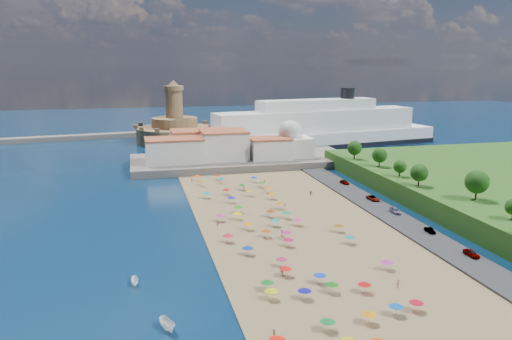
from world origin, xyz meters
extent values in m
plane|color=#071938|center=(0.00, 0.00, 0.00)|extent=(700.00, 700.00, 0.00)
cube|color=#59544C|center=(10.00, 73.00, 1.50)|extent=(90.00, 36.00, 3.00)
cube|color=#59544C|center=(-12.00, 108.00, 1.20)|extent=(18.00, 70.00, 2.40)
cube|color=silver|center=(-18.00, 69.00, 7.50)|extent=(22.00, 14.00, 9.00)
cube|color=silver|center=(2.00, 71.00, 8.50)|extent=(18.00, 16.00, 11.00)
cube|color=silver|center=(20.00, 67.00, 7.00)|extent=(16.00, 12.00, 8.00)
cube|color=silver|center=(-6.00, 83.00, 8.00)|extent=(24.00, 14.00, 10.00)
cube|color=silver|center=(30.00, 71.00, 7.00)|extent=(16.00, 16.00, 8.00)
sphere|color=silver|center=(30.00, 71.00, 13.00)|extent=(10.00, 10.00, 10.00)
cylinder|color=silver|center=(30.00, 71.00, 16.80)|extent=(1.20, 1.20, 1.60)
cylinder|color=olive|center=(-12.00, 138.00, 4.00)|extent=(40.00, 40.00, 8.00)
cylinder|color=olive|center=(-12.00, 138.00, 10.50)|extent=(24.00, 24.00, 5.00)
cylinder|color=olive|center=(-12.00, 138.00, 20.00)|extent=(9.00, 9.00, 14.00)
cylinder|color=olive|center=(-12.00, 138.00, 28.20)|extent=(10.40, 10.40, 2.40)
cone|color=olive|center=(-12.00, 138.00, 30.90)|extent=(6.00, 6.00, 3.00)
cube|color=black|center=(55.00, 106.84, 1.06)|extent=(133.07, 39.38, 2.12)
cube|color=white|center=(55.00, 106.84, 3.92)|extent=(132.02, 38.83, 7.84)
cube|color=white|center=(55.00, 106.84, 13.06)|extent=(105.67, 31.41, 10.45)
cube|color=white|center=(55.00, 106.84, 20.90)|extent=(62.10, 21.33, 5.23)
cylinder|color=black|center=(72.22, 109.50, 26.13)|extent=(6.97, 6.97, 5.23)
cylinder|color=gray|center=(-0.06, -42.07, 1.25)|extent=(0.07, 0.07, 2.00)
cone|color=#0E32BC|center=(-0.06, -42.07, 2.15)|extent=(2.50, 2.50, 0.60)
cylinder|color=gray|center=(1.09, -17.34, 1.25)|extent=(0.07, 0.07, 2.00)
cone|color=#AB2460|center=(1.09, -17.34, 2.15)|extent=(2.50, 2.50, 0.60)
cylinder|color=gray|center=(-5.78, 16.10, 1.25)|extent=(0.07, 0.07, 2.00)
cone|color=#200EBC|center=(-5.78, 16.10, 2.15)|extent=(2.50, 2.50, 0.60)
cylinder|color=gray|center=(0.90, -7.73, 1.25)|extent=(0.07, 0.07, 2.00)
cone|color=#0F928A|center=(0.90, -7.73, 2.15)|extent=(2.50, 2.50, 0.60)
cylinder|color=gray|center=(7.05, 17.18, 1.25)|extent=(0.07, 0.07, 2.00)
cone|color=orange|center=(7.05, 17.18, 2.15)|extent=(2.50, 2.50, 0.60)
cylinder|color=gray|center=(0.62, 30.68, 1.25)|extent=(0.07, 0.07, 2.00)
cone|color=#147120|center=(0.62, 30.68, 2.15)|extent=(2.50, 2.50, 0.60)
cylinder|color=gray|center=(-10.57, -42.65, 1.25)|extent=(0.07, 0.07, 2.00)
cone|color=#11621F|center=(-10.57, -42.65, 2.15)|extent=(2.50, 2.50, 0.60)
cylinder|color=gray|center=(7.92, 24.45, 1.25)|extent=(0.07, 0.07, 2.00)
cone|color=orange|center=(7.92, 24.45, 2.15)|extent=(2.50, 2.50, 0.60)
cylinder|color=gray|center=(0.64, -46.31, 1.25)|extent=(0.07, 0.07, 2.00)
cone|color=#136411|center=(0.64, -46.31, 2.15)|extent=(2.50, 2.50, 0.60)
cylinder|color=gray|center=(-4.83, -32.82, 1.25)|extent=(0.07, 0.07, 2.00)
cone|color=#982048|center=(-4.83, -32.82, 2.15)|extent=(2.50, 2.50, 0.60)
cylinder|color=gray|center=(-5.00, -47.50, 1.25)|extent=(0.07, 0.07, 2.00)
cone|color=#130B92|center=(-5.00, -47.50, 2.15)|extent=(2.50, 2.50, 0.60)
cylinder|color=gray|center=(7.80, -56.62, 1.25)|extent=(0.07, 0.07, 2.00)
cone|color=#0C4BA2|center=(7.80, -56.62, 2.15)|extent=(2.50, 2.50, 0.60)
cylinder|color=gray|center=(7.04, 40.16, 1.25)|extent=(0.07, 0.07, 2.00)
cone|color=#0D28AE|center=(7.04, 40.16, 2.15)|extent=(2.50, 2.50, 0.60)
cylinder|color=gray|center=(11.81, -56.22, 1.25)|extent=(0.07, 0.07, 2.00)
cone|color=#A60D24|center=(11.81, -56.22, 2.15)|extent=(2.50, 2.50, 0.60)
cylinder|color=gray|center=(-5.61, 25.59, 1.25)|extent=(0.07, 0.07, 2.00)
cone|color=#AE0D12|center=(-5.61, 25.59, 2.15)|extent=(2.50, 2.50, 0.60)
cylinder|color=gray|center=(-12.41, 23.25, 1.25)|extent=(0.07, 0.07, 2.00)
cone|color=teal|center=(-12.41, 23.25, 2.15)|extent=(2.50, 2.50, 0.60)
cylinder|color=gray|center=(-5.77, 5.99, 1.25)|extent=(0.07, 0.07, 2.00)
cone|color=#208016|center=(-5.77, 5.99, 2.15)|extent=(2.50, 2.50, 0.60)
cylinder|color=gray|center=(-12.05, -0.55, 1.25)|extent=(0.07, 0.07, 2.00)
cone|color=#AF2597|center=(-12.05, -0.55, 2.15)|extent=(2.50, 2.50, 0.60)
cone|color=red|center=(-14.16, -61.63, 2.15)|extent=(2.50, 2.50, 0.60)
cylinder|color=gray|center=(-10.81, -46.25, 1.25)|extent=(0.07, 0.07, 2.00)
cone|color=#C0C80A|center=(-10.81, -46.25, 2.15)|extent=(2.50, 2.50, 0.60)
cylinder|color=gray|center=(-10.16, -24.92, 1.25)|extent=(0.07, 0.07, 2.00)
cone|color=navy|center=(-10.16, -24.92, 2.15)|extent=(2.50, 2.50, 0.60)
cylinder|color=gray|center=(6.44, -47.72, 1.25)|extent=(0.07, 0.07, 2.00)
cone|color=#AF0E0F|center=(6.44, -47.72, 2.15)|extent=(2.50, 2.50, 0.60)
cylinder|color=gray|center=(-5.08, -58.52, 1.25)|extent=(0.07, 0.07, 2.00)
cone|color=#12672C|center=(-5.08, -58.52, 2.15)|extent=(2.50, 2.50, 0.60)
cylinder|color=gray|center=(-11.70, 39.19, 1.25)|extent=(0.07, 0.07, 2.00)
cone|color=#947E0D|center=(-11.70, 39.19, 2.15)|extent=(2.50, 2.50, 0.60)
cylinder|color=gray|center=(1.24, 22.63, 1.25)|extent=(0.07, 0.07, 2.00)
cone|color=gold|center=(1.24, 22.63, 2.15)|extent=(2.50, 2.50, 0.60)
cylinder|color=gray|center=(-7.30, 0.18, 1.25)|extent=(0.07, 0.07, 2.00)
cone|color=yellow|center=(-7.30, 0.18, 2.15)|extent=(2.50, 2.50, 0.60)
cylinder|color=gray|center=(14.97, -15.68, 1.25)|extent=(0.07, 0.07, 2.00)
cone|color=#88500C|center=(14.97, -15.68, 2.15)|extent=(2.50, 2.50, 0.60)
cylinder|color=gray|center=(2.22, -58.00, 1.25)|extent=(0.07, 0.07, 2.00)
cone|color=#CA7D0B|center=(2.22, -58.00, 2.15)|extent=(2.50, 2.50, 0.60)
cylinder|color=gray|center=(15.43, -39.36, 1.25)|extent=(0.07, 0.07, 2.00)
cone|color=#A62396|center=(15.43, -39.36, 2.15)|extent=(2.50, 2.50, 0.60)
cylinder|color=gray|center=(1.87, 0.00, 1.25)|extent=(0.07, 0.07, 2.00)
cone|color=maroon|center=(1.87, 0.00, 2.15)|extent=(2.50, 2.50, 0.60)
cylinder|color=gray|center=(-4.36, 41.39, 1.25)|extent=(0.07, 0.07, 2.00)
cone|color=#0D727C|center=(-4.36, 41.39, 2.15)|extent=(2.50, 2.50, 0.60)
cylinder|color=gray|center=(6.22, 6.84, 1.25)|extent=(0.07, 0.07, 2.00)
cone|color=#92730D|center=(6.22, 6.84, 2.15)|extent=(2.50, 2.50, 0.60)
cone|color=gold|center=(-4.20, -64.45, 2.15)|extent=(2.50, 2.50, 0.60)
cylinder|color=gray|center=(-11.97, 47.31, 1.25)|extent=(0.07, 0.07, 2.00)
cone|color=#F4460A|center=(-11.97, 47.31, 2.15)|extent=(2.50, 2.50, 0.60)
cylinder|color=gray|center=(7.70, 32.16, 1.25)|extent=(0.07, 0.07, 2.00)
cone|color=#228016|center=(7.70, 32.16, 2.15)|extent=(2.50, 2.50, 0.60)
cylinder|color=gray|center=(5.58, -2.34, 1.25)|extent=(0.07, 0.07, 2.00)
cone|color=#0D7E62|center=(5.58, -2.34, 2.15)|extent=(2.50, 2.50, 0.60)
cylinder|color=gray|center=(14.21, -23.97, 1.25)|extent=(0.07, 0.07, 2.00)
cone|color=#0D7E69|center=(14.21, -23.97, 2.15)|extent=(2.50, 2.50, 0.60)
cylinder|color=gray|center=(-6.33, -8.98, 1.25)|extent=(0.07, 0.07, 2.00)
cone|color=#CC7709|center=(-6.33, -8.98, 2.15)|extent=(2.50, 2.50, 0.60)
cylinder|color=gray|center=(-5.41, -37.50, 1.25)|extent=(0.07, 0.07, 2.00)
cone|color=red|center=(-5.41, -37.50, 2.15)|extent=(2.50, 2.50, 0.60)
cylinder|color=gray|center=(-0.04, -22.14, 1.25)|extent=(0.07, 0.07, 2.00)
cone|color=#B70E41|center=(-0.04, -22.14, 2.15)|extent=(2.50, 2.50, 0.60)
cylinder|color=gray|center=(-4.76, 46.60, 1.25)|extent=(0.07, 0.07, 2.00)
cone|color=maroon|center=(-4.76, 46.60, 2.15)|extent=(2.50, 2.50, 0.60)
cylinder|color=gray|center=(6.81, -8.55, 1.25)|extent=(0.07, 0.07, 2.00)
cone|color=#CA2B81|center=(6.81, -8.55, 2.15)|extent=(2.50, 2.50, 0.60)
cylinder|color=gray|center=(-3.42, -15.14, 1.25)|extent=(0.07, 0.07, 2.00)
cone|color=#96490D|center=(-3.42, -15.14, 2.15)|extent=(2.50, 2.50, 0.60)
cylinder|color=gray|center=(-12.90, -16.25, 1.25)|extent=(0.07, 0.07, 2.00)
cone|color=red|center=(-12.90, -16.25, 2.15)|extent=(2.50, 2.50, 0.60)
imported|color=tan|center=(20.17, 18.42, 1.12)|extent=(1.56, 1.45, 1.74)
imported|color=tan|center=(-13.44, -4.13, 1.08)|extent=(0.74, 0.89, 1.66)
imported|color=tan|center=(8.33, 7.74, 1.14)|extent=(0.68, 0.78, 1.79)
imported|color=tan|center=(13.40, -47.34, 1.11)|extent=(0.84, 1.09, 1.72)
imported|color=tan|center=(0.56, -15.17, 1.16)|extent=(1.06, 1.02, 1.82)
imported|color=tan|center=(10.01, 36.73, 1.14)|extent=(1.32, 1.13, 1.77)
imported|color=tan|center=(-14.27, 44.57, 1.20)|extent=(0.50, 1.13, 1.89)
imported|color=tan|center=(-13.74, -58.45, 1.03)|extent=(0.87, 0.91, 1.56)
imported|color=tan|center=(0.77, 28.63, 1.17)|extent=(0.97, 1.08, 1.84)
imported|color=tan|center=(-5.90, -36.79, 1.04)|extent=(1.51, 1.11, 1.58)
imported|color=white|center=(-29.37, -51.80, 0.88)|extent=(3.13, 4.88, 1.77)
imported|color=white|center=(-34.23, -33.83, 0.71)|extent=(1.39, 3.69, 1.43)
imported|color=gray|center=(36.00, -22.59, 1.30)|extent=(1.43, 3.69, 1.20)
imported|color=gray|center=(36.00, 7.43, 1.38)|extent=(2.79, 5.11, 1.36)
imported|color=gray|center=(36.00, 28.45, 1.40)|extent=(2.33, 4.32, 1.40)
imported|color=gray|center=(36.00, -5.89, 1.39)|extent=(2.61, 5.01, 1.39)
imported|color=gray|center=(36.00, -38.19, 1.40)|extent=(1.81, 4.19, 1.41)
cylinder|color=#382314|center=(53.59, -15.60, 7.73)|extent=(0.50, 0.50, 3.46)
sphere|color=#14380F|center=(53.59, -15.60, 10.85)|extent=(6.24, 6.24, 6.24)
cylinder|color=#382314|center=(47.12, 1.23, 7.43)|extent=(0.50, 0.50, 2.86)
sphere|color=#14380F|center=(47.12, 1.23, 10.00)|extent=(5.15, 5.15, 5.15)
cylinder|color=#382314|center=(48.02, 13.72, 7.15)|extent=(0.50, 0.50, 2.31)
sphere|color=#14380F|center=(48.02, 13.72, 9.23)|extent=(4.15, 4.15, 4.15)
cylinder|color=#382314|center=(49.07, 29.26, 7.44)|extent=(0.50, 0.50, 2.87)
sphere|color=#14380F|center=(49.07, 29.26, 10.02)|extent=(5.17, 5.17, 5.17)
cylinder|color=#382314|center=(46.56, 44.12, 7.49)|extent=(0.50, 0.50, 2.98)
sphere|color=#14380F|center=(46.56, 44.12, 10.18)|extent=(5.37, 5.37, 5.37)
camera|label=1|loc=(-32.94, -124.75, 41.53)|focal=35.00mm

